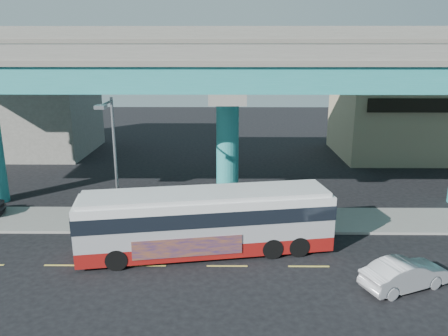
{
  "coord_description": "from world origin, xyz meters",
  "views": [
    {
      "loc": [
        0.02,
        -19.63,
        10.29
      ],
      "look_at": [
        -0.19,
        4.0,
        3.81
      ],
      "focal_mm": 35.0,
      "sensor_mm": 36.0,
      "label": 1
    }
  ],
  "objects_px": {
    "transit_bus": "(206,219)",
    "sedan": "(405,274)",
    "street_lamp": "(112,147)",
    "stop_sign": "(264,200)"
  },
  "relations": [
    {
      "from": "street_lamp",
      "to": "stop_sign",
      "type": "relative_size",
      "value": 3.23
    },
    {
      "from": "transit_bus",
      "to": "stop_sign",
      "type": "relative_size",
      "value": 5.59
    },
    {
      "from": "transit_bus",
      "to": "sedan",
      "type": "height_order",
      "value": "transit_bus"
    },
    {
      "from": "sedan",
      "to": "stop_sign",
      "type": "distance_m",
      "value": 8.67
    },
    {
      "from": "transit_bus",
      "to": "street_lamp",
      "type": "xyz_separation_m",
      "value": [
        -5.22,
        2.19,
        3.29
      ]
    },
    {
      "from": "transit_bus",
      "to": "stop_sign",
      "type": "bearing_deg",
      "value": 32.88
    },
    {
      "from": "sedan",
      "to": "transit_bus",
      "type": "bearing_deg",
      "value": 46.19
    },
    {
      "from": "transit_bus",
      "to": "stop_sign",
      "type": "height_order",
      "value": "transit_bus"
    },
    {
      "from": "sedan",
      "to": "stop_sign",
      "type": "bearing_deg",
      "value": 19.3
    },
    {
      "from": "sedan",
      "to": "stop_sign",
      "type": "relative_size",
      "value": 1.82
    }
  ]
}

